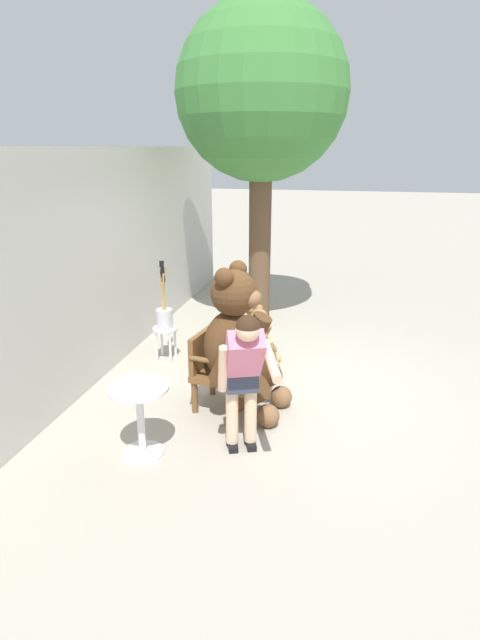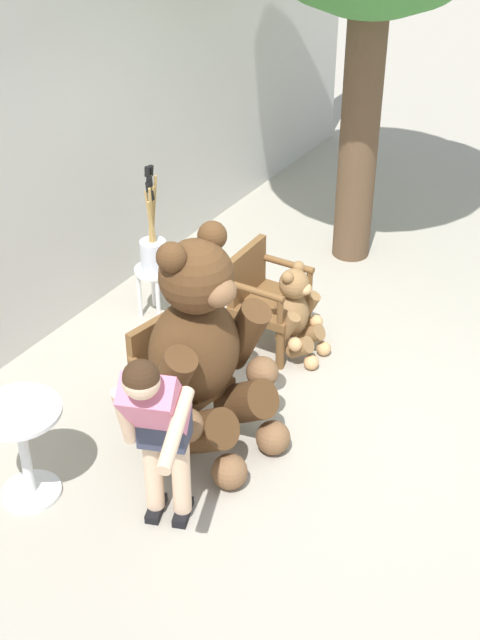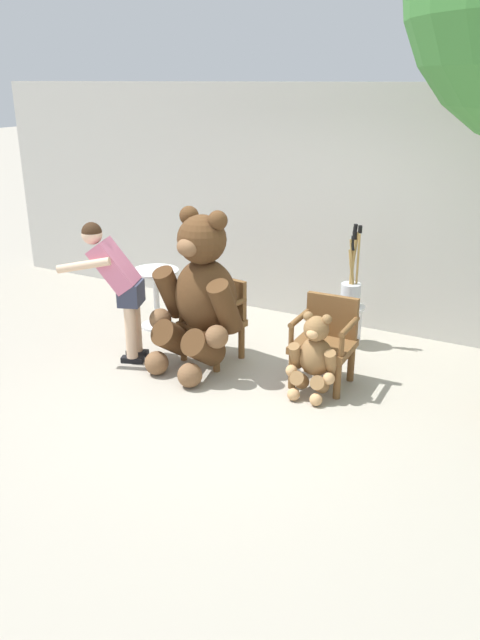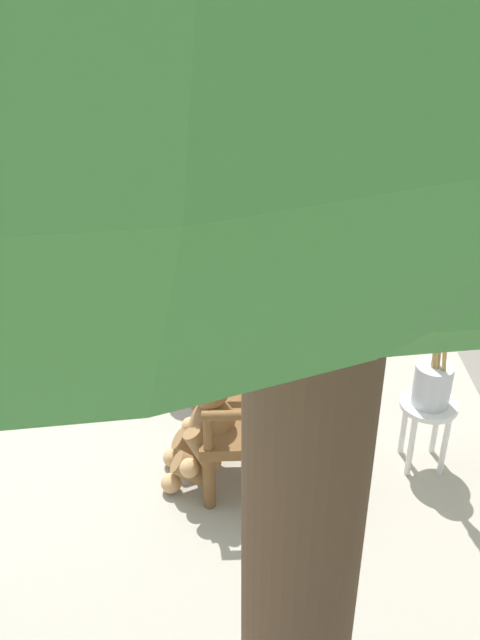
{
  "view_description": "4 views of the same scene",
  "coord_description": "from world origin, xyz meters",
  "px_view_note": "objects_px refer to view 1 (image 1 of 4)",
  "views": [
    {
      "loc": [
        -5.5,
        -0.68,
        2.79
      ],
      "look_at": [
        0.29,
        0.63,
        0.73
      ],
      "focal_mm": 28.0,
      "sensor_mm": 36.0,
      "label": 1
    },
    {
      "loc": [
        -4.63,
        -2.34,
        4.26
      ],
      "look_at": [
        -0.33,
        0.35,
        0.89
      ],
      "focal_mm": 50.0,
      "sensor_mm": 36.0,
      "label": 2
    },
    {
      "loc": [
        2.58,
        -4.6,
        2.82
      ],
      "look_at": [
        -0.05,
        0.2,
        0.71
      ],
      "focal_mm": 35.0,
      "sensor_mm": 36.0,
      "label": 3
    },
    {
      "loc": [
        3.86,
        0.58,
        2.99
      ],
      "look_at": [
        0.13,
        0.63,
        0.8
      ],
      "focal_mm": 40.0,
      "sensor_mm": 36.0,
      "label": 4
    }
  ],
  "objects_px": {
    "round_side_table": "(140,413)",
    "teddy_bear_small": "(261,336)",
    "teddy_bear_large": "(238,342)",
    "patio_tree": "(268,99)",
    "person_visitor": "(244,369)",
    "white_stool": "(165,335)",
    "wooden_chair_right": "(240,330)",
    "wooden_chair_left": "(215,368)",
    "brush_bucket": "(164,313)"
  },
  "relations": [
    {
      "from": "round_side_table",
      "to": "teddy_bear_small",
      "type": "bearing_deg",
      "value": -16.95
    },
    {
      "from": "teddy_bear_large",
      "to": "patio_tree",
      "type": "xyz_separation_m",
      "value": [
        3.15,
        0.27,
        2.66
      ]
    },
    {
      "from": "teddy_bear_large",
      "to": "patio_tree",
      "type": "bearing_deg",
      "value": 4.95
    },
    {
      "from": "teddy_bear_large",
      "to": "patio_tree",
      "type": "distance_m",
      "value": 4.13
    },
    {
      "from": "round_side_table",
      "to": "person_visitor",
      "type": "bearing_deg",
      "value": -77.49
    },
    {
      "from": "white_stool",
      "to": "patio_tree",
      "type": "distance_m",
      "value": 3.84
    },
    {
      "from": "teddy_bear_large",
      "to": "white_stool",
      "type": "bearing_deg",
      "value": 48.22
    },
    {
      "from": "teddy_bear_small",
      "to": "white_stool",
      "type": "xyz_separation_m",
      "value": [
        -0.11,
        1.31,
        -0.04
      ]
    },
    {
      "from": "person_visitor",
      "to": "wooden_chair_right",
      "type": "bearing_deg",
      "value": 13.72
    },
    {
      "from": "wooden_chair_left",
      "to": "teddy_bear_large",
      "type": "relative_size",
      "value": 0.52
    },
    {
      "from": "person_visitor",
      "to": "patio_tree",
      "type": "height_order",
      "value": "patio_tree"
    },
    {
      "from": "person_visitor",
      "to": "round_side_table",
      "type": "distance_m",
      "value": 1.06
    },
    {
      "from": "teddy_bear_large",
      "to": "person_visitor",
      "type": "relative_size",
      "value": 1.12
    },
    {
      "from": "white_stool",
      "to": "patio_tree",
      "type": "height_order",
      "value": "patio_tree"
    },
    {
      "from": "wooden_chair_left",
      "to": "wooden_chair_right",
      "type": "height_order",
      "value": "same"
    },
    {
      "from": "patio_tree",
      "to": "brush_bucket",
      "type": "bearing_deg",
      "value": 152.79
    },
    {
      "from": "teddy_bear_small",
      "to": "patio_tree",
      "type": "distance_m",
      "value": 3.61
    },
    {
      "from": "wooden_chair_left",
      "to": "person_visitor",
      "type": "distance_m",
      "value": 1.11
    },
    {
      "from": "wooden_chair_right",
      "to": "round_side_table",
      "type": "relative_size",
      "value": 1.19
    },
    {
      "from": "white_stool",
      "to": "round_side_table",
      "type": "height_order",
      "value": "round_side_table"
    },
    {
      "from": "wooden_chair_right",
      "to": "teddy_bear_large",
      "type": "distance_m",
      "value": 1.34
    },
    {
      "from": "white_stool",
      "to": "wooden_chair_left",
      "type": "bearing_deg",
      "value": -137.83
    },
    {
      "from": "teddy_bear_large",
      "to": "round_side_table",
      "type": "distance_m",
      "value": 1.32
    },
    {
      "from": "person_visitor",
      "to": "brush_bucket",
      "type": "bearing_deg",
      "value": 37.49
    },
    {
      "from": "person_visitor",
      "to": "brush_bucket",
      "type": "relative_size",
      "value": 1.6
    },
    {
      "from": "wooden_chair_left",
      "to": "patio_tree",
      "type": "height_order",
      "value": "patio_tree"
    },
    {
      "from": "wooden_chair_left",
      "to": "round_side_table",
      "type": "relative_size",
      "value": 1.19
    },
    {
      "from": "teddy_bear_large",
      "to": "brush_bucket",
      "type": "distance_m",
      "value": 1.74
    },
    {
      "from": "wooden_chair_right",
      "to": "patio_tree",
      "type": "distance_m",
      "value": 3.55
    },
    {
      "from": "person_visitor",
      "to": "white_stool",
      "type": "height_order",
      "value": "person_visitor"
    },
    {
      "from": "wooden_chair_left",
      "to": "round_side_table",
      "type": "bearing_deg",
      "value": 158.6
    },
    {
      "from": "teddy_bear_small",
      "to": "brush_bucket",
      "type": "relative_size",
      "value": 0.88
    },
    {
      "from": "teddy_bear_small",
      "to": "patio_tree",
      "type": "xyz_separation_m",
      "value": [
        1.88,
        0.29,
        3.07
      ]
    },
    {
      "from": "teddy_bear_large",
      "to": "white_stool",
      "type": "height_order",
      "value": "teddy_bear_large"
    },
    {
      "from": "wooden_chair_right",
      "to": "round_side_table",
      "type": "xyz_separation_m",
      "value": [
        -2.33,
        0.42,
        -0.01
      ]
    },
    {
      "from": "white_stool",
      "to": "patio_tree",
      "type": "bearing_deg",
      "value": -27.18
    },
    {
      "from": "teddy_bear_small",
      "to": "white_stool",
      "type": "relative_size",
      "value": 1.77
    },
    {
      "from": "wooden_chair_left",
      "to": "brush_bucket",
      "type": "distance_m",
      "value": 1.54
    },
    {
      "from": "teddy_bear_large",
      "to": "person_visitor",
      "type": "xyz_separation_m",
      "value": [
        -0.85,
        -0.25,
        0.08
      ]
    },
    {
      "from": "person_visitor",
      "to": "white_stool",
      "type": "bearing_deg",
      "value": 37.51
    },
    {
      "from": "teddy_bear_large",
      "to": "round_side_table",
      "type": "relative_size",
      "value": 2.3
    },
    {
      "from": "brush_bucket",
      "to": "round_side_table",
      "type": "height_order",
      "value": "brush_bucket"
    },
    {
      "from": "teddy_bear_large",
      "to": "wooden_chair_right",
      "type": "bearing_deg",
      "value": 12.03
    },
    {
      "from": "white_stool",
      "to": "round_side_table",
      "type": "bearing_deg",
      "value": -164.87
    },
    {
      "from": "round_side_table",
      "to": "patio_tree",
      "type": "height_order",
      "value": "patio_tree"
    },
    {
      "from": "person_visitor",
      "to": "patio_tree",
      "type": "xyz_separation_m",
      "value": [
        4.0,
        0.52,
        2.58
      ]
    },
    {
      "from": "wooden_chair_left",
      "to": "white_stool",
      "type": "bearing_deg",
      "value": 42.17
    },
    {
      "from": "wooden_chair_right",
      "to": "teddy_bear_small",
      "type": "relative_size",
      "value": 1.06
    },
    {
      "from": "teddy_bear_large",
      "to": "person_visitor",
      "type": "height_order",
      "value": "teddy_bear_large"
    },
    {
      "from": "white_stool",
      "to": "round_side_table",
      "type": "xyz_separation_m",
      "value": [
        -2.22,
        -0.6,
        0.09
      ]
    }
  ]
}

